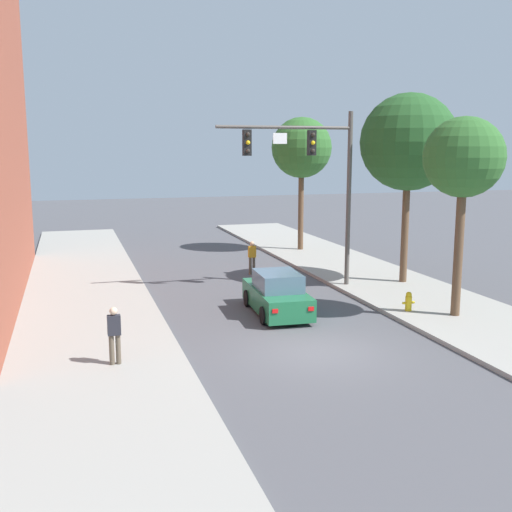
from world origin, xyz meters
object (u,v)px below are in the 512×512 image
at_px(traffic_signal_mast, 314,167).
at_px(pedestrian_sidewalk_left_walker, 114,333).
at_px(street_tree_nearest, 464,159).
at_px(street_tree_third, 302,148).
at_px(pedestrian_crossing_road, 252,256).
at_px(car_lead_green, 277,295).
at_px(street_tree_second, 409,143).
at_px(fire_hydrant, 409,301).

distance_m(traffic_signal_mast, pedestrian_sidewalk_left_walker, 12.41).
bearing_deg(pedestrian_sidewalk_left_walker, street_tree_nearest, 7.78).
xyz_separation_m(pedestrian_sidewalk_left_walker, street_tree_nearest, (12.15, 1.66, 4.67)).
bearing_deg(street_tree_third, pedestrian_crossing_road, -129.90).
height_order(traffic_signal_mast, street_tree_nearest, traffic_signal_mast).
xyz_separation_m(car_lead_green, street_tree_second, (7.07, 3.01, 5.62)).
height_order(traffic_signal_mast, pedestrian_crossing_road, traffic_signal_mast).
relative_size(car_lead_green, pedestrian_sidewalk_left_walker, 2.64).
height_order(traffic_signal_mast, fire_hydrant, traffic_signal_mast).
relative_size(car_lead_green, pedestrian_crossing_road, 2.64).
bearing_deg(pedestrian_crossing_road, street_tree_second, -35.59).
xyz_separation_m(pedestrian_crossing_road, fire_hydrant, (3.45, -8.78, -0.41)).
height_order(fire_hydrant, street_tree_third, street_tree_third).
height_order(street_tree_second, street_tree_third, street_tree_second).
height_order(traffic_signal_mast, pedestrian_sidewalk_left_walker, traffic_signal_mast).
bearing_deg(street_tree_nearest, pedestrian_crossing_road, 115.83).
height_order(traffic_signal_mast, street_tree_second, street_tree_second).
xyz_separation_m(traffic_signal_mast, street_tree_nearest, (3.21, -5.83, 0.41)).
relative_size(traffic_signal_mast, street_tree_third, 0.97).
distance_m(car_lead_green, fire_hydrant, 4.89).
bearing_deg(pedestrian_crossing_road, street_tree_nearest, -64.17).
height_order(car_lead_green, street_tree_third, street_tree_third).
height_order(pedestrian_crossing_road, street_tree_nearest, street_tree_nearest).
bearing_deg(street_tree_second, street_tree_third, 96.93).
distance_m(car_lead_green, pedestrian_sidewalk_left_walker, 7.53).
height_order(fire_hydrant, street_tree_second, street_tree_second).
bearing_deg(fire_hydrant, pedestrian_crossing_road, 111.44).
bearing_deg(fire_hydrant, pedestrian_sidewalk_left_walker, -166.09).
xyz_separation_m(car_lead_green, pedestrian_sidewalk_left_walker, (-6.21, -4.24, 0.34)).
bearing_deg(fire_hydrant, street_tree_nearest, -38.31).
xyz_separation_m(traffic_signal_mast, street_tree_third, (3.15, 9.58, 0.78)).
bearing_deg(street_tree_nearest, car_lead_green, 156.48).
relative_size(traffic_signal_mast, car_lead_green, 1.73).
bearing_deg(pedestrian_sidewalk_left_walker, street_tree_third, 54.69).
relative_size(pedestrian_crossing_road, street_tree_nearest, 0.23).
xyz_separation_m(street_tree_nearest, street_tree_second, (1.13, 5.59, 0.61)).
bearing_deg(car_lead_green, traffic_signal_mast, 50.03).
relative_size(car_lead_green, fire_hydrant, 6.01).
height_order(car_lead_green, pedestrian_crossing_road, pedestrian_crossing_road).
bearing_deg(street_tree_second, pedestrian_crossing_road, 144.41).
distance_m(traffic_signal_mast, car_lead_green, 6.25).
height_order(traffic_signal_mast, street_tree_third, street_tree_third).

